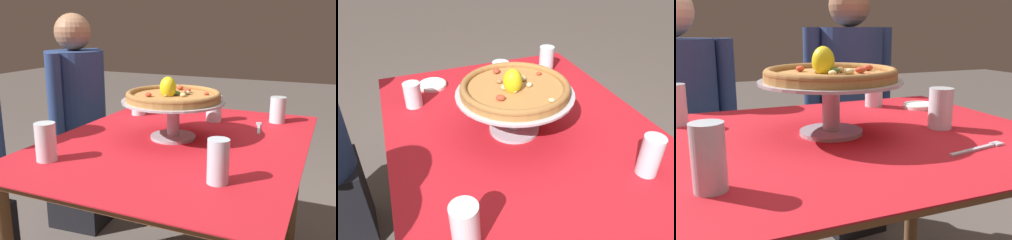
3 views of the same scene
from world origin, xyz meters
The scene contains 10 objects.
dining_table centered at (0.00, 0.00, 0.65)m, with size 1.24×0.96×0.75m.
pizza_stand centered at (0.01, 0.03, 0.86)m, with size 0.41×0.41×0.16m.
pizza centered at (0.01, 0.03, 0.93)m, with size 0.37×0.37×0.09m.
water_glass_back_left centered at (-0.40, 0.32, 0.81)m, with size 0.07×0.07×0.13m.
water_glass_back_right centered at (0.31, 0.35, 0.79)m, with size 0.07×0.07×0.10m.
water_glass_front_right centered at (0.44, -0.31, 0.80)m, with size 0.07×0.07×0.12m.
water_glass_front_left centered at (-0.35, -0.26, 0.81)m, with size 0.06×0.06×0.13m.
water_glass_side_right centered at (0.34, -0.04, 0.80)m, with size 0.07×0.07×0.12m.
side_plate centered at (0.46, 0.25, 0.76)m, with size 0.13×0.13×0.02m.
dinner_fork centered at (0.30, -0.26, 0.75)m, with size 0.19×0.05×0.01m.
Camera 2 is at (-0.89, 0.40, 1.43)m, focal length 34.49 mm.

